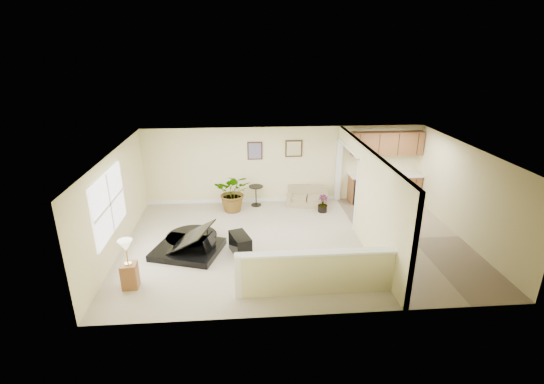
{
  "coord_description": "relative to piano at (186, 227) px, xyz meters",
  "views": [
    {
      "loc": [
        -1.34,
        -9.24,
        4.93
      ],
      "look_at": [
        -0.6,
        0.4,
        1.3
      ],
      "focal_mm": 26.0,
      "sensor_mm": 36.0,
      "label": 1
    }
  ],
  "objects": [
    {
      "name": "back_wall",
      "position": [
        2.82,
        3.17,
        0.63
      ],
      "size": [
        9.0,
        0.04,
        2.5
      ],
      "primitive_type": "cube",
      "color": "#F2E7A5",
      "rests_on": "floor"
    },
    {
      "name": "kitchen_vinyl",
      "position": [
        5.97,
        0.17,
        -0.62
      ],
      "size": [
        2.7,
        6.0,
        0.01
      ],
      "primitive_type": "cube",
      "color": "tan",
      "rests_on": "floor"
    },
    {
      "name": "piano_bench",
      "position": [
        1.36,
        -0.29,
        -0.37
      ],
      "size": [
        0.6,
        0.84,
        0.5
      ],
      "primitive_type": "cube",
      "rotation": [
        0.0,
        0.0,
        0.33
      ],
      "color": "black",
      "rests_on": "floor"
    },
    {
      "name": "front_wall",
      "position": [
        2.82,
        -2.83,
        0.63
      ],
      "size": [
        9.0,
        0.04,
        2.5
      ],
      "primitive_type": "cube",
      "color": "#F2E7A5",
      "rests_on": "floor"
    },
    {
      "name": "left_window",
      "position": [
        -1.66,
        -0.33,
        0.83
      ],
      "size": [
        0.05,
        2.15,
        1.45
      ],
      "primitive_type": "cube",
      "color": "white",
      "rests_on": "left_wall"
    },
    {
      "name": "left_wall",
      "position": [
        -1.68,
        0.17,
        0.63
      ],
      "size": [
        0.04,
        6.0,
        2.5
      ],
      "primitive_type": "cube",
      "color": "#F2E7A5",
      "rests_on": "floor"
    },
    {
      "name": "loveseat",
      "position": [
        3.54,
        2.81,
        -0.34
      ],
      "size": [
        1.49,
        1.04,
        0.76
      ],
      "rotation": [
        0.0,
        0.0,
        -0.23
      ],
      "color": "tan",
      "rests_on": "floor"
    },
    {
      "name": "interior_partition",
      "position": [
        4.62,
        0.43,
        0.59
      ],
      "size": [
        0.18,
        5.99,
        2.5
      ],
      "color": "#F2E7A5",
      "rests_on": "floor"
    },
    {
      "name": "wall_mirror",
      "position": [
        3.12,
        3.14,
        1.18
      ],
      "size": [
        0.55,
        0.04,
        0.55
      ],
      "color": "#382314",
      "rests_on": "back_wall"
    },
    {
      "name": "accent_table",
      "position": [
        1.88,
        2.82,
        -0.2
      ],
      "size": [
        0.46,
        0.46,
        0.67
      ],
      "color": "black",
      "rests_on": "floor"
    },
    {
      "name": "kitchen_cabinets",
      "position": [
        6.01,
        2.91,
        0.25
      ],
      "size": [
        2.36,
        0.65,
        2.33
      ],
      "color": "brown",
      "rests_on": "floor"
    },
    {
      "name": "right_wall",
      "position": [
        7.32,
        0.17,
        0.63
      ],
      "size": [
        0.04,
        6.0,
        2.5
      ],
      "primitive_type": "cube",
      "color": "#F2E7A5",
      "rests_on": "floor"
    },
    {
      "name": "pony_half_wall",
      "position": [
        2.9,
        -2.13,
        -0.11
      ],
      "size": [
        3.42,
        0.22,
        1.0
      ],
      "color": "#F2E7A5",
      "rests_on": "floor"
    },
    {
      "name": "floor",
      "position": [
        2.82,
        0.17,
        -0.62
      ],
      "size": [
        9.0,
        9.0,
        0.0
      ],
      "primitive_type": "plane",
      "color": "#BEB293",
      "rests_on": "ground"
    },
    {
      "name": "ceiling",
      "position": [
        2.82,
        0.17,
        1.88
      ],
      "size": [
        9.0,
        6.0,
        0.04
      ],
      "primitive_type": "cube",
      "color": "white",
      "rests_on": "back_wall"
    },
    {
      "name": "small_plant",
      "position": [
        3.93,
        2.13,
        -0.39
      ],
      "size": [
        0.39,
        0.39,
        0.55
      ],
      "color": "black",
      "rests_on": "floor"
    },
    {
      "name": "lamp_stand",
      "position": [
        -1.0,
        -1.59,
        -0.15
      ],
      "size": [
        0.35,
        0.35,
        1.13
      ],
      "color": "brown",
      "rests_on": "floor"
    },
    {
      "name": "palm_plant",
      "position": [
        1.17,
        2.46,
        -0.02
      ],
      "size": [
        1.25,
        1.12,
        1.24
      ],
      "color": "black",
      "rests_on": "floor"
    },
    {
      "name": "piano",
      "position": [
        0.0,
        0.0,
        0.0
      ],
      "size": [
        2.16,
        2.15,
        1.5
      ],
      "rotation": [
        0.0,
        0.0,
        -0.3
      ],
      "color": "black",
      "rests_on": "floor"
    },
    {
      "name": "wall_art_left",
      "position": [
        1.87,
        3.14,
        1.13
      ],
      "size": [
        0.48,
        0.04,
        0.58
      ],
      "color": "#382314",
      "rests_on": "back_wall"
    }
  ]
}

